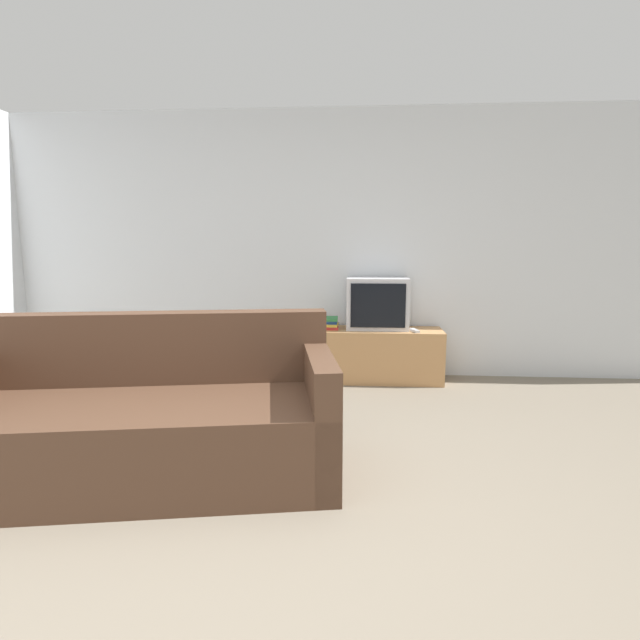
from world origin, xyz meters
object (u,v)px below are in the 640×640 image
(book_stack, at_px, (331,324))
(remote_on_stand, at_px, (415,331))
(television, at_px, (377,303))
(couch, at_px, (147,425))
(tv_stand, at_px, (376,355))

(book_stack, bearing_deg, remote_on_stand, -7.28)
(television, xyz_separation_m, remote_on_stand, (0.35, -0.15, -0.23))
(television, bearing_deg, remote_on_stand, -23.04)
(couch, xyz_separation_m, book_stack, (0.94, 2.09, 0.24))
(tv_stand, relative_size, television, 2.14)
(television, relative_size, book_stack, 2.82)
(tv_stand, xyz_separation_m, remote_on_stand, (0.35, -0.11, 0.26))
(tv_stand, xyz_separation_m, book_stack, (-0.44, -0.01, 0.30))
(tv_stand, height_order, couch, couch)
(book_stack, bearing_deg, television, 5.87)
(tv_stand, xyz_separation_m, couch, (-1.38, -2.10, 0.06))
(television, distance_m, couch, 2.59)
(television, relative_size, remote_on_stand, 3.76)
(couch, distance_m, remote_on_stand, 2.65)
(remote_on_stand, bearing_deg, couch, -130.97)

